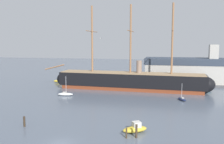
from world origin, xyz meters
name	(u,v)px	position (x,y,z in m)	size (l,w,h in m)	color
ground_plane	(61,144)	(0.00, 0.00, 0.00)	(400.00, 400.00, 0.00)	slate
tall_ship	(130,81)	(4.38, 47.47, 3.13)	(59.73, 12.84, 28.72)	brown
motorboat_foreground_right	(135,129)	(11.08, 7.63, 0.69)	(4.97, 4.13, 1.95)	gold
sailboat_alongside_bow	(65,94)	(-13.57, 33.65, 0.51)	(4.79, 2.11, 6.02)	silver
sailboat_alongside_stern	(182,99)	(20.83, 34.79, 0.41)	(2.73, 3.85, 4.89)	#1E284C
motorboat_far_left	(60,81)	(-25.89, 56.88, 0.71)	(5.23, 3.63, 2.03)	gold
motorboat_far_right	(206,89)	(29.47, 50.87, 0.58)	(4.20, 2.60, 1.64)	#236670
sailboat_distant_centre	(130,80)	(1.66, 64.30, 0.54)	(3.46, 5.04, 6.37)	#7FB2D6
mooring_piling_nearest	(24,122)	(-10.20, 5.99, 1.01)	(0.41, 0.41, 2.02)	#382B1E
mooring_piling_left_pair	(136,131)	(11.61, 5.11, 1.17)	(0.39, 0.39, 2.34)	#423323
mooring_piling_right_pair	(126,133)	(10.00, 4.50, 0.88)	(0.27, 0.27, 1.76)	#423323
dockside_warehouse_right	(200,71)	(29.09, 65.05, 4.99)	(45.49, 15.50, 15.35)	#565659
seagull_in_flight	(101,38)	(1.92, 18.08, 17.12)	(1.08, 1.08, 0.14)	silver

